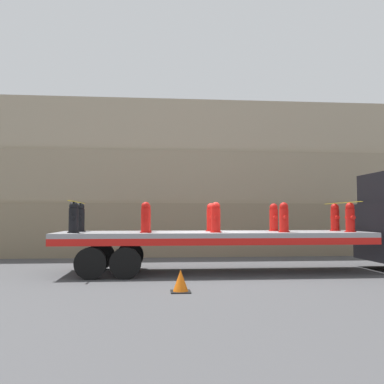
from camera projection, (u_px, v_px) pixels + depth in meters
The scene contains 16 objects.
ground_plane at pixel (213, 272), 13.24m from camera, with size 120.00×120.00×0.00m, color #474749.
rock_cliff at pixel (194, 180), 19.98m from camera, with size 60.00×3.30×6.91m.
flatbed_trailer at pixel (193, 239), 13.24m from camera, with size 9.55×2.62×1.26m.
fire_hydrant_black_near_0 at pixel (74, 218), 12.42m from camera, with size 0.35×0.48×0.91m.
fire_hydrant_black_far_0 at pixel (80, 218), 13.52m from camera, with size 0.35×0.48×0.91m.
fire_hydrant_red_near_1 at pixel (146, 218), 12.60m from camera, with size 0.35×0.48×0.91m.
fire_hydrant_red_far_1 at pixel (146, 218), 13.70m from camera, with size 0.35×0.48×0.91m.
fire_hydrant_red_near_2 at pixel (216, 218), 12.78m from camera, with size 0.35×0.48×0.91m.
fire_hydrant_red_far_2 at pixel (211, 218), 13.88m from camera, with size 0.35×0.48×0.91m.
fire_hydrant_red_near_3 at pixel (284, 218), 12.96m from camera, with size 0.35×0.48×0.91m.
fire_hydrant_red_far_3 at pixel (274, 218), 14.07m from camera, with size 0.35×0.48×0.91m.
fire_hydrant_red_near_4 at pixel (350, 218), 13.15m from camera, with size 0.35×0.48×0.91m.
fire_hydrant_red_far_4 at pixel (335, 218), 14.25m from camera, with size 0.35×0.48×0.91m.
cargo_strap_rear at pixel (77, 202), 12.99m from camera, with size 0.05×2.72×0.01m.
cargo_strap_middle at pixel (342, 203), 13.73m from camera, with size 0.05×2.72×0.01m.
traffic_cone at pixel (181, 281), 9.79m from camera, with size 0.46×0.46×0.51m.
Camera 1 is at (-1.83, -13.25, 1.73)m, focal length 40.00 mm.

